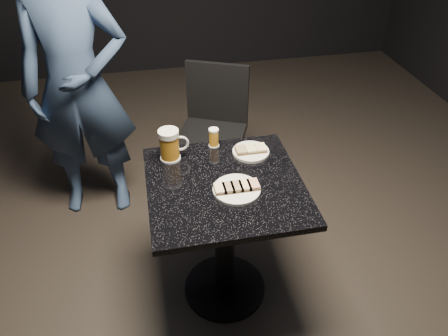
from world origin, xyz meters
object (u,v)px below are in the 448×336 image
Objects in this scene: plate_large at (237,190)px; patron at (78,87)px; plate_small at (251,152)px; table at (225,222)px; beer_tumbler at (214,138)px; beer_mug at (170,145)px; chair at (213,124)px.

patron is (-0.72, 0.96, 0.10)m from plate_large.
plate_large is at bearing -116.08° from plate_small.
beer_tumbler reaches higher than table.
patron is at bearing 139.32° from beer_tumbler.
plate_large reaches higher than table.
plate_small is at bearing -4.74° from beer_mug.
plate_small is 1.10m from patron.
patron is 1.18m from table.
plate_large is 1.17× the size of plate_small.
table is 4.75× the size of beer_mug.
plate_small is (0.13, 0.27, 0.00)m from plate_large.
chair is at bearing 85.95° from plate_large.
patron reaches higher than plate_small.
beer_tumbler is at bearing 16.83° from beer_mug.
beer_tumbler is at bearing -36.79° from patron.
plate_small is 1.14× the size of beer_mug.
beer_mug is at bearing 130.34° from plate_large.
beer_mug is 1.61× the size of beer_tumbler.
beer_mug is at bearing -115.70° from chair.
patron is 0.87m from chair.
plate_small is 0.21× the size of chair.
chair is (0.11, 0.92, -0.01)m from table.
plate_small is at bearing -84.95° from chair.
beer_mug is (0.46, -0.66, -0.03)m from patron.
chair is (0.33, 0.68, -0.33)m from beer_mug.
beer_tumbler is 0.69m from chair.
beer_mug is at bearing -50.94° from patron.
plate_large is 2.16× the size of beer_tumbler.
plate_small is at bearing 50.21° from table.
table is 0.42m from beer_tumbler.
beer_tumbler is at bearing 89.01° from table.
chair is at bearing 64.30° from beer_mug.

